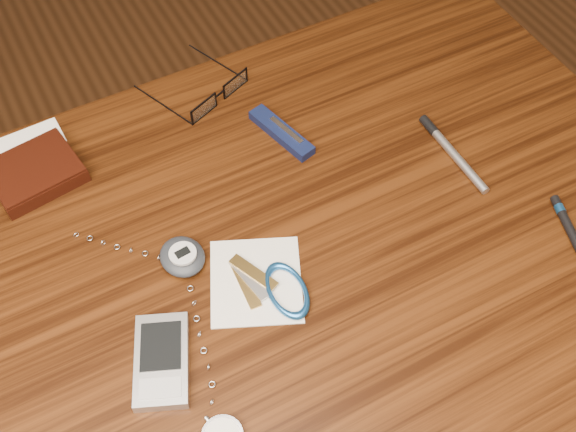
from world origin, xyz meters
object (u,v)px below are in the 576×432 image
desk (282,316)px  pedometer (182,256)px  pocket_watch (218,425)px  notepad_keys (272,286)px  pda_phone (162,360)px  wallet_and_card (35,172)px  silver_pen (448,148)px  eyeglasses (216,94)px  pocket_knife (282,132)px

desk → pedometer: size_ratio=16.47×
pocket_watch → pedometer: (0.04, 0.19, 0.00)m
pedometer → notepad_keys: bearing=-46.6°
pedometer → notepad_keys: (0.07, -0.08, -0.01)m
pda_phone → pedometer: bearing=57.1°
wallet_and_card → pda_phone: (0.04, -0.30, -0.00)m
pda_phone → silver_pen: bearing=13.3°
notepad_keys → pocket_watch: bearing=-135.8°
desk → pda_phone: (-0.16, -0.04, 0.11)m
pda_phone → silver_pen: 0.44m
eyeglasses → notepad_keys: (-0.07, -0.29, -0.01)m
desk → pedometer: pedometer is taller
pda_phone → silver_pen: size_ratio=0.84×
notepad_keys → silver_pen: silver_pen is taller
eyeglasses → pocket_watch: eyeglasses is taller
eyeglasses → pedometer: same height
eyeglasses → pedometer: size_ratio=2.35×
notepad_keys → pocket_knife: bearing=59.7°
notepad_keys → eyeglasses: bearing=77.2°
pda_phone → silver_pen: (0.42, 0.10, -0.00)m
wallet_and_card → notepad_keys: bearing=-56.0°
pedometer → pocket_watch: bearing=-103.2°
pocket_watch → pda_phone: bearing=104.7°
wallet_and_card → pocket_watch: 0.39m
eyeglasses → pda_phone: bearing=-123.0°
wallet_and_card → pedometer: 0.22m
pda_phone → pedometer: 0.12m
pocket_knife → desk: bearing=-117.7°
desk → eyeglasses: eyeglasses is taller
wallet_and_card → notepad_keys: size_ratio=0.97×
eyeglasses → pedometer: (-0.14, -0.21, -0.00)m
pedometer → silver_pen: pedometer is taller
eyeglasses → pda_phone: size_ratio=1.25×
pocket_watch → pedometer: size_ratio=5.17×
desk → pda_phone: pda_phone is taller
desk → notepad_keys: bearing=-145.1°
silver_pen → pedometer: bearing=179.5°
notepad_keys → desk: bearing=34.9°
desk → eyeglasses: size_ratio=7.01×
desk → pocket_knife: 0.23m
wallet_and_card → silver_pen: bearing=-23.0°
silver_pen → desk: bearing=-167.2°
pda_phone → pedometer: (0.07, 0.10, 0.00)m
wallet_and_card → pocket_watch: (0.07, -0.38, -0.01)m
pda_phone → pocket_knife: (0.25, 0.22, -0.00)m
notepad_keys → pedometer: bearing=133.4°
pocket_watch → silver_pen: bearing=24.9°
pda_phone → pocket_knife: size_ratio=1.09×
silver_pen → eyeglasses: bearing=135.5°
desk → pedometer: (-0.09, 0.06, 0.11)m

